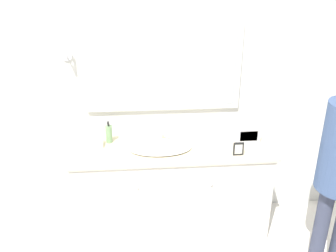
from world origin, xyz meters
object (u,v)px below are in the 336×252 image
sink_basin (160,147)px  picture_frame (238,149)px  appliance_box (247,134)px  soap_bottle (109,134)px

sink_basin → picture_frame: size_ratio=4.67×
sink_basin → picture_frame: 0.66m
appliance_box → soap_bottle: bearing=176.9°
sink_basin → soap_bottle: size_ratio=2.70×
soap_bottle → picture_frame: soap_bottle is taller
sink_basin → picture_frame: sink_basin is taller
picture_frame → soap_bottle: bearing=162.7°
sink_basin → soap_bottle: bearing=159.6°
soap_bottle → appliance_box: size_ratio=0.93×
soap_bottle → appliance_box: bearing=-3.1°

